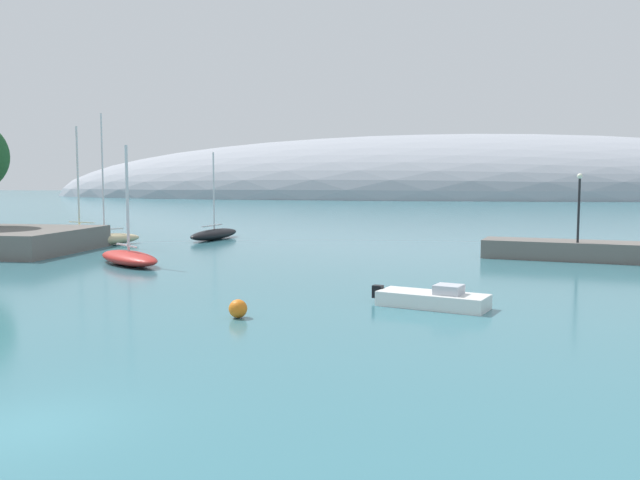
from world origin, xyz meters
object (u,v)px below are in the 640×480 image
Objects in this scene: sailboat_black_mid_mooring at (214,234)px; harbor_lamp_post at (579,200)px; sailboat_yellow_outer_mooring at (80,231)px; mooring_buoy_orange at (238,309)px; sailboat_sand_end_of_line at (105,238)px; motorboat_white_foreground at (433,299)px; sailboat_red_near_shore at (129,257)px.

sailboat_black_mid_mooring reaches higher than harbor_lamp_post.
mooring_buoy_orange is at bearing 148.38° from sailboat_yellow_outer_mooring.
mooring_buoy_orange is (19.09, -26.37, -0.22)m from sailboat_sand_end_of_line.
mooring_buoy_orange is at bearing -135.88° from motorboat_white_foreground.
sailboat_red_near_shore is 18.37m from sailboat_black_mid_mooring.
harbor_lamp_post is at bearing -101.43° from sailboat_black_mid_mooring.
sailboat_yellow_outer_mooring reaches higher than motorboat_white_foreground.
sailboat_yellow_outer_mooring is at bearing 99.74° from sailboat_black_mid_mooring.
sailboat_red_near_shore is 10.35× the size of mooring_buoy_orange.
motorboat_white_foreground is (26.76, -22.93, -0.23)m from sailboat_sand_end_of_line.
sailboat_yellow_outer_mooring reaches higher than sailboat_black_mid_mooring.
sailboat_sand_end_of_line reaches higher than sailboat_yellow_outer_mooring.
sailboat_red_near_shore is at bearing 147.69° from sailboat_yellow_outer_mooring.
mooring_buoy_orange is at bearing -149.30° from sailboat_black_mid_mooring.
motorboat_white_foreground is at bearing 24.17° from mooring_buoy_orange.
sailboat_sand_end_of_line is 35.24m from motorboat_white_foreground.
sailboat_sand_end_of_line is 32.55m from mooring_buoy_orange.
sailboat_black_mid_mooring is 31.75m from harbor_lamp_post.
sailboat_yellow_outer_mooring is 0.96× the size of sailboat_sand_end_of_line.
motorboat_white_foreground is 8.40m from mooring_buoy_orange.
sailboat_red_near_shore is at bearing -167.71° from harbor_lamp_post.
sailboat_yellow_outer_mooring is 42.01m from mooring_buoy_orange.
sailboat_black_mid_mooring reaches higher than mooring_buoy_orange.
harbor_lamp_post is at bearing 54.22° from sailboat_red_near_shore.
sailboat_sand_end_of_line reaches higher than sailboat_red_near_shore.
sailboat_red_near_shore is 0.95× the size of sailboat_black_mid_mooring.
sailboat_yellow_outer_mooring is 2.27× the size of harbor_lamp_post.
sailboat_red_near_shore is at bearing 127.88° from mooring_buoy_orange.
sailboat_sand_end_of_line is at bearing 144.49° from sailboat_black_mid_mooring.
motorboat_white_foreground is at bearing -118.58° from harbor_lamp_post.
mooring_buoy_orange is at bearing 69.34° from sailboat_sand_end_of_line.
sailboat_black_mid_mooring is 10.94× the size of mooring_buoy_orange.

